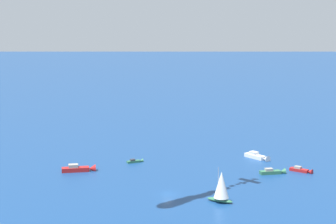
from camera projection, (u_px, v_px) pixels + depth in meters
ground_plane at (168, 194)px, 150.04m from camera, size 2000.00×2000.00×0.00m
motorboat_near_centre at (302, 170)px, 172.29m from camera, size 4.80×7.47×2.13m
motorboat_far_port at (80, 169)px, 173.10m from camera, size 6.78×10.94×3.11m
motorboat_inshore at (274, 172)px, 170.20m from camera, size 5.22×8.38×2.38m
motorboat_offshore at (136, 161)px, 184.45m from camera, size 4.62×5.38×1.65m
motorboat_trailing at (258, 157)px, 189.27m from camera, size 8.45×9.39×2.92m
sailboat_ahead at (221, 187)px, 142.14m from camera, size 5.00×7.53×9.35m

